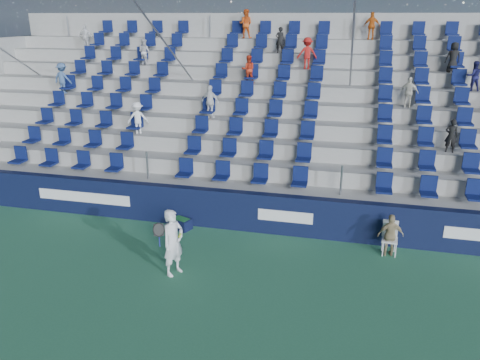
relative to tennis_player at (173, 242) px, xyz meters
name	(u,v)px	position (x,y,z in m)	size (l,w,h in m)	color
ground	(205,283)	(0.88, -0.26, -0.86)	(70.00, 70.00, 0.00)	#317450
sponsor_wall	(236,210)	(0.88, 2.89, -0.26)	(24.00, 0.32, 1.20)	#0E1434
grandstand	(268,124)	(0.87, 7.99, 1.27)	(24.00, 8.17, 6.63)	#A1A19C
tennis_player	(173,242)	(0.00, 0.00, 0.00)	(0.72, 0.74, 1.72)	white
line_judge_chair	(390,235)	(5.27, 2.39, -0.33)	(0.44, 0.45, 0.92)	white
line_judge	(390,235)	(5.27, 2.24, -0.27)	(0.69, 0.29, 1.18)	tan
ball_bin	(181,223)	(-0.74, 2.49, -0.68)	(0.70, 0.59, 0.34)	black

